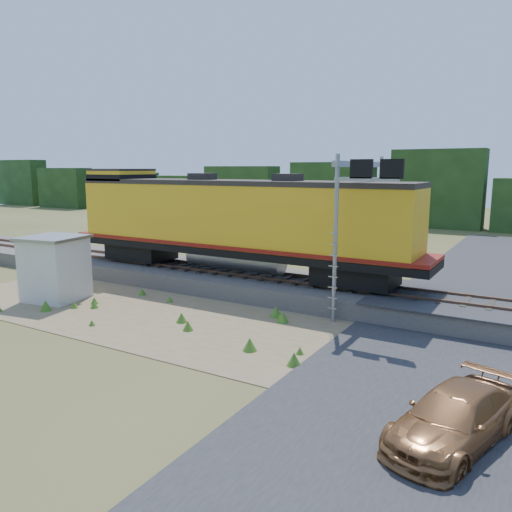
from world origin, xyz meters
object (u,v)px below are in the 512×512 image
Objects in this scene: signal_gantry at (363,194)px; car at (454,418)px; locomotive at (230,220)px; shed at (55,268)px.

car is (5.35, -9.16, -4.38)m from signal_gantry.
shed is at bearing -132.23° from locomotive.
locomotive is 7.31m from signal_gantry.
car is at bearing -59.71° from signal_gantry.
locomotive reaches higher than car.
shed is (-5.62, -6.19, -1.95)m from locomotive.
signal_gantry is 11.48m from car.
signal_gantry is at bearing -5.21° from locomotive.
signal_gantry is 1.58× the size of car.
signal_gantry is (12.74, 5.54, 3.47)m from shed.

